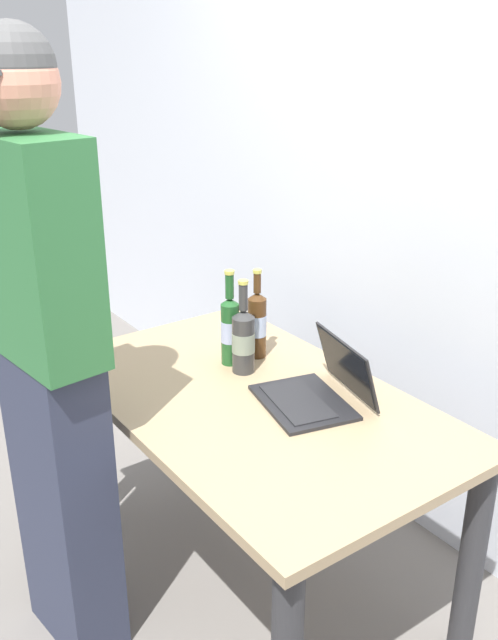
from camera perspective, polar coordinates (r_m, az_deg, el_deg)
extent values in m
plane|color=slate|center=(2.58, 0.28, -20.74)|extent=(8.00, 8.00, 0.00)
cube|color=#9E8460|center=(2.16, 0.32, -6.72)|extent=(1.35, 0.81, 0.03)
cylinder|color=#2D2D30|center=(2.68, -13.75, -10.27)|extent=(0.08, 0.08, 0.70)
cylinder|color=#2D2D30|center=(2.96, -1.26, -6.37)|extent=(0.08, 0.08, 0.70)
cylinder|color=#2D2D30|center=(2.22, 18.00, -18.48)|extent=(0.08, 0.08, 0.70)
cube|color=black|center=(2.11, 4.51, -6.83)|extent=(0.36, 0.30, 0.01)
cube|color=#232326|center=(2.10, 4.05, -6.74)|extent=(0.29, 0.20, 0.00)
cube|color=black|center=(2.13, 8.10, -3.79)|extent=(0.32, 0.13, 0.18)
cube|color=black|center=(2.13, 8.01, -3.81)|extent=(0.29, 0.12, 0.17)
cylinder|color=#472B14|center=(2.38, 0.67, -0.65)|extent=(0.06, 0.06, 0.21)
cone|color=#472B14|center=(2.34, 0.68, 2.03)|extent=(0.06, 0.06, 0.02)
cylinder|color=#472B14|center=(2.32, 0.69, 3.10)|extent=(0.03, 0.03, 0.07)
cylinder|color=#BFB74C|center=(2.31, 0.69, 4.07)|extent=(0.03, 0.03, 0.01)
cylinder|color=#A0B2D4|center=(2.38, 0.67, -0.41)|extent=(0.07, 0.07, 0.07)
cylinder|color=#333333|center=(2.27, -0.47, -2.06)|extent=(0.08, 0.08, 0.19)
cone|color=#333333|center=(2.23, -0.48, 0.53)|extent=(0.08, 0.08, 0.03)
cylinder|color=#333333|center=(2.21, -0.48, 1.92)|extent=(0.03, 0.03, 0.09)
cylinder|color=#BFB74C|center=(2.19, -0.49, 3.17)|extent=(0.03, 0.03, 0.01)
cylinder|color=gray|center=(2.27, -0.47, -1.84)|extent=(0.08, 0.08, 0.07)
cylinder|color=#1E5123|center=(2.33, -1.58, -1.17)|extent=(0.06, 0.06, 0.22)
cone|color=#1E5123|center=(2.28, -1.62, 1.57)|extent=(0.06, 0.06, 0.02)
cylinder|color=#1E5123|center=(2.26, -1.63, 2.83)|extent=(0.03, 0.03, 0.08)
cylinder|color=#BFB74C|center=(2.25, -1.64, 3.99)|extent=(0.03, 0.03, 0.01)
cylinder|color=#A3ADD3|center=(2.32, -1.59, -0.93)|extent=(0.06, 0.06, 0.08)
cube|color=#2D3347|center=(2.18, -15.00, -14.43)|extent=(0.35, 0.21, 0.97)
cube|color=#2D6B38|center=(1.84, -17.36, 5.50)|extent=(0.41, 0.23, 0.59)
sphere|color=tan|center=(1.78, -18.90, 18.12)|extent=(0.21, 0.21, 0.21)
sphere|color=#4C4C4C|center=(1.78, -19.06, 19.32)|extent=(0.20, 0.20, 0.20)
cube|color=silver|center=(2.46, 15.09, 10.65)|extent=(6.00, 0.10, 2.60)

